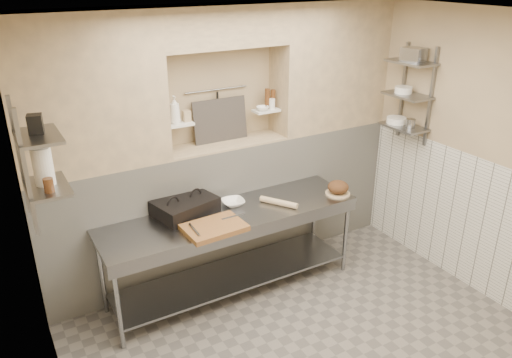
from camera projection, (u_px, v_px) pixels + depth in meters
floor at (318, 357)px, 4.40m from camera, size 4.00×3.90×0.10m
ceiling at (339, 12)px, 3.26m from camera, size 4.00×3.90×0.10m
wall_left at (44, 290)px, 2.89m from camera, size 0.10×3.90×2.80m
wall_right at (499, 162)px, 4.77m from camera, size 0.10×3.90×2.80m
wall_back at (215, 138)px, 5.42m from camera, size 4.00×0.10×2.80m
backwall_lower at (227, 205)px, 5.50m from camera, size 4.00×0.40×1.40m
alcove_sill at (225, 144)px, 5.22m from camera, size 1.30×0.40×0.02m
backwall_pillar_left at (87, 94)px, 4.34m from camera, size 1.35×0.40×1.40m
backwall_pillar_right at (330, 66)px, 5.55m from camera, size 1.35×0.40×1.40m
backwall_header at (222, 26)px, 4.75m from camera, size 1.30×0.40×0.40m
wainscot_right at (481, 228)px, 5.02m from camera, size 0.02×3.90×1.40m
alcove_shelf_left at (179, 124)px, 4.88m from camera, size 0.28×0.16×0.02m
alcove_shelf_right at (266, 110)px, 5.33m from camera, size 0.28×0.16×0.02m
utensil_rail at (216, 90)px, 5.14m from camera, size 0.70×0.02×0.02m
hanging_steel at (218, 106)px, 5.19m from camera, size 0.02×0.02×0.30m
splash_panel at (220, 120)px, 5.21m from camera, size 0.60×0.08×0.45m
shelf_rail_left_a at (20, 157)px, 3.77m from camera, size 0.03×0.03×0.95m
shelf_rail_left_b at (26, 175)px, 3.45m from camera, size 0.03×0.03×0.95m
wall_shelf_left_lower at (47, 187)px, 3.75m from camera, size 0.30×0.50×0.02m
wall_shelf_left_upper at (38, 136)px, 3.59m from camera, size 0.30×0.50×0.03m
shelf_rail_right_a at (403, 90)px, 5.55m from camera, size 0.03×0.03×1.05m
shelf_rail_right_b at (431, 98)px, 5.23m from camera, size 0.03×0.03×1.05m
wall_shelf_right_lower at (403, 127)px, 5.47m from camera, size 0.30×0.50×0.02m
wall_shelf_right_mid at (407, 95)px, 5.33m from camera, size 0.30×0.50×0.02m
wall_shelf_right_upper at (411, 62)px, 5.19m from camera, size 0.30×0.50×0.03m
prep_table at (232, 237)px, 4.97m from camera, size 2.60×0.70×0.90m
panini_press at (185, 206)px, 4.84m from camera, size 0.65×0.54×0.16m
cutting_board at (214, 228)px, 4.56m from camera, size 0.57×0.41×0.05m
knife_blade at (233, 217)px, 4.71m from camera, size 0.24×0.03×0.01m
tongs at (194, 230)px, 4.46m from camera, size 0.03×0.25×0.02m
mixing_bowl at (233, 202)px, 5.03m from camera, size 0.26×0.26×0.06m
rolling_pin at (279, 202)px, 5.03m from camera, size 0.27×0.37×0.06m
bread_board at (338, 193)px, 5.28m from camera, size 0.26×0.26×0.02m
bread_loaf at (338, 187)px, 5.25m from camera, size 0.22×0.22×0.13m
bottle_soap at (175, 110)px, 4.81m from camera, size 0.11×0.11×0.27m
jar_alcove at (186, 116)px, 4.90m from camera, size 0.07×0.07×0.11m
bowl_alcove at (263, 108)px, 5.28m from camera, size 0.17×0.17×0.04m
condiment_a at (273, 99)px, 5.36m from camera, size 0.05×0.05×0.20m
condiment_b at (267, 99)px, 5.32m from camera, size 0.05×0.05×0.21m
condiment_c at (272, 104)px, 5.33m from camera, size 0.06×0.06×0.11m
jug_left at (43, 166)px, 3.71m from camera, size 0.15×0.15×0.29m
jar_left at (49, 185)px, 3.61m from camera, size 0.07×0.07×0.11m
box_left_upper at (35, 124)px, 3.58m from camera, size 0.12×0.12×0.14m
bowl_right at (396, 120)px, 5.54m from camera, size 0.22×0.22×0.06m
canister_right at (411, 123)px, 5.37m from camera, size 0.10×0.10×0.10m
bowl_right_mid at (403, 90)px, 5.36m from camera, size 0.19×0.19×0.07m
basket_right at (413, 54)px, 5.15m from camera, size 0.22×0.25×0.14m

